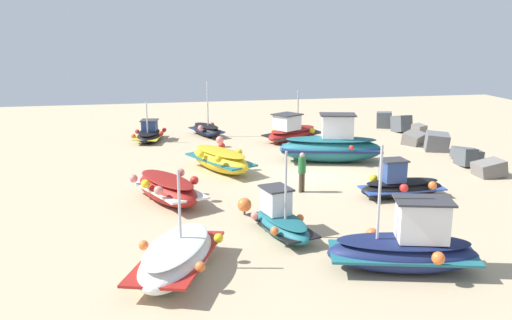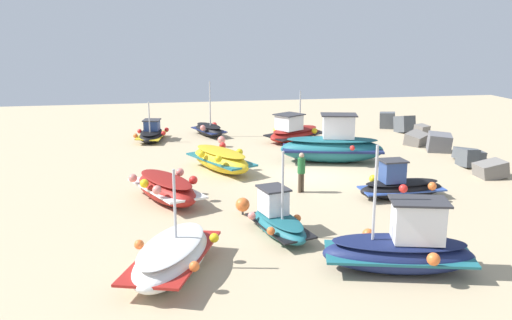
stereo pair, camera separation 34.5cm
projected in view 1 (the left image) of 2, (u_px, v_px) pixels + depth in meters
ground_plane at (308, 175)px, 25.76m from camera, size 52.69×52.69×0.00m
fishing_boat_0 at (332, 146)px, 28.09m from camera, size 3.10×5.52×2.48m
fishing_boat_1 at (292, 131)px, 33.24m from camera, size 3.58×4.26×3.06m
fishing_boat_2 at (401, 185)px, 22.32m from camera, size 1.79×3.57×1.62m
fishing_boat_3 at (167, 188)px, 21.71m from camera, size 4.36×3.13×1.14m
fishing_boat_4 at (149, 134)px, 33.35m from camera, size 3.44×2.13×2.45m
fishing_boat_5 at (406, 247)px, 15.59m from camera, size 2.57×4.52×3.66m
fishing_boat_6 at (220, 159)px, 26.32m from camera, size 4.42×3.14×1.11m
fishing_boat_7 at (281, 220)px, 18.32m from camera, size 3.37×1.90×2.94m
fishing_boat_8 at (206, 130)px, 34.80m from camera, size 3.23×2.15×3.49m
fishing_boat_9 at (177, 257)px, 15.41m from camera, size 4.46×3.13×2.96m
person_walking at (302, 170)px, 22.90m from camera, size 0.32×0.32×1.69m
breakwater_rocks at (476, 158)px, 27.19m from camera, size 22.51×2.73×1.41m
mooring_buoy_0 at (244, 205)px, 20.26m from camera, size 0.52×0.52×0.65m
mooring_buoy_1 at (220, 140)px, 31.62m from camera, size 0.44×0.44×0.62m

